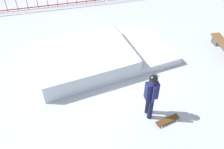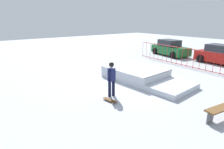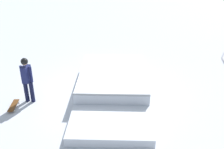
# 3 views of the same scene
# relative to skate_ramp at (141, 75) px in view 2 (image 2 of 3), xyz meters

# --- Properties ---
(ground_plane) EXTENTS (60.00, 60.00, 0.00)m
(ground_plane) POSITION_rel_skate_ramp_xyz_m (0.15, -0.55, -0.32)
(ground_plane) COLOR #B2B7C1
(skate_ramp) EXTENTS (5.56, 2.96, 0.74)m
(skate_ramp) POSITION_rel_skate_ramp_xyz_m (0.00, 0.00, 0.00)
(skate_ramp) COLOR silver
(skate_ramp) RESTS_ON ground
(skater) EXTENTS (0.40, 0.44, 1.73)m
(skater) POSITION_rel_skate_ramp_xyz_m (0.89, -2.97, 0.69)
(skater) COLOR black
(skater) RESTS_ON ground
(skateboard) EXTENTS (0.82, 0.34, 0.09)m
(skateboard) POSITION_rel_skate_ramp_xyz_m (1.35, -3.41, -0.24)
(skateboard) COLOR #593314
(skateboard) RESTS_ON ground
(perimeter_fence) EXTENTS (10.90, 0.93, 1.50)m
(perimeter_fence) POSITION_rel_skate_ramp_xyz_m (0.15, 5.30, 0.45)
(perimeter_fence) COLOR maroon
(perimeter_fence) RESTS_ON ground
(park_bench) EXTENTS (0.63, 1.65, 0.48)m
(park_bench) POSITION_rel_skate_ramp_xyz_m (5.17, -0.98, 0.04)
(park_bench) COLOR brown
(park_bench) RESTS_ON ground
(parked_car_green) EXTENTS (4.35, 2.54, 1.60)m
(parked_car_green) POSITION_rel_skate_ramp_xyz_m (-4.04, 8.45, 0.41)
(parked_car_green) COLOR #196B33
(parked_car_green) RESTS_ON ground
(parked_car_red) EXTENTS (4.22, 2.17, 1.60)m
(parked_car_red) POSITION_rel_skate_ramp_xyz_m (0.98, 8.60, 0.41)
(parked_car_red) COLOR red
(parked_car_red) RESTS_ON ground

